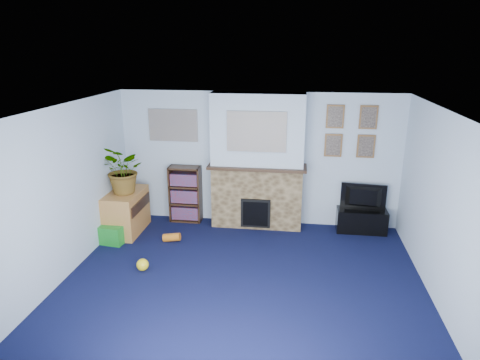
# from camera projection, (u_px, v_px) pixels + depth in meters

# --- Properties ---
(floor) EXTENTS (5.00, 4.50, 0.01)m
(floor) POSITION_uv_depth(u_px,v_px,m) (242.00, 284.00, 5.92)
(floor) COLOR #0D1134
(floor) RESTS_ON ground
(ceiling) EXTENTS (5.00, 4.50, 0.01)m
(ceiling) POSITION_uv_depth(u_px,v_px,m) (242.00, 110.00, 5.19)
(ceiling) COLOR white
(ceiling) RESTS_ON wall_back
(wall_back) EXTENTS (5.00, 0.04, 2.40)m
(wall_back) POSITION_uv_depth(u_px,v_px,m) (258.00, 159.00, 7.68)
(wall_back) COLOR silver
(wall_back) RESTS_ON ground
(wall_front) EXTENTS (5.00, 0.04, 2.40)m
(wall_front) POSITION_uv_depth(u_px,v_px,m) (205.00, 300.00, 3.43)
(wall_front) COLOR silver
(wall_front) RESTS_ON ground
(wall_left) EXTENTS (0.04, 4.50, 2.40)m
(wall_left) POSITION_uv_depth(u_px,v_px,m) (62.00, 194.00, 5.88)
(wall_left) COLOR silver
(wall_left) RESTS_ON ground
(wall_right) EXTENTS (0.04, 4.50, 2.40)m
(wall_right) POSITION_uv_depth(u_px,v_px,m) (444.00, 213.00, 5.23)
(wall_right) COLOR silver
(wall_right) RESTS_ON ground
(chimney_breast) EXTENTS (1.72, 0.50, 2.40)m
(chimney_breast) POSITION_uv_depth(u_px,v_px,m) (257.00, 163.00, 7.49)
(chimney_breast) COLOR brown
(chimney_breast) RESTS_ON ground
(collage_main) EXTENTS (1.00, 0.03, 0.68)m
(collage_main) POSITION_uv_depth(u_px,v_px,m) (257.00, 132.00, 7.11)
(collage_main) COLOR gray
(collage_main) RESTS_ON chimney_breast
(collage_left) EXTENTS (0.90, 0.03, 0.58)m
(collage_left) POSITION_uv_depth(u_px,v_px,m) (173.00, 125.00, 7.69)
(collage_left) COLOR gray
(collage_left) RESTS_ON wall_back
(portrait_tl) EXTENTS (0.30, 0.03, 0.40)m
(portrait_tl) POSITION_uv_depth(u_px,v_px,m) (335.00, 117.00, 7.25)
(portrait_tl) COLOR brown
(portrait_tl) RESTS_ON wall_back
(portrait_tr) EXTENTS (0.30, 0.03, 0.40)m
(portrait_tr) POSITION_uv_depth(u_px,v_px,m) (368.00, 117.00, 7.18)
(portrait_tr) COLOR brown
(portrait_tr) RESTS_ON wall_back
(portrait_bl) EXTENTS (0.30, 0.03, 0.40)m
(portrait_bl) POSITION_uv_depth(u_px,v_px,m) (333.00, 145.00, 7.40)
(portrait_bl) COLOR brown
(portrait_bl) RESTS_ON wall_back
(portrait_br) EXTENTS (0.30, 0.03, 0.40)m
(portrait_br) POSITION_uv_depth(u_px,v_px,m) (366.00, 146.00, 7.33)
(portrait_br) COLOR brown
(portrait_br) RESTS_ON wall_back
(tv_stand) EXTENTS (0.86, 0.36, 0.41)m
(tv_stand) POSITION_uv_depth(u_px,v_px,m) (361.00, 219.00, 7.52)
(tv_stand) COLOR black
(tv_stand) RESTS_ON ground
(television) EXTENTS (0.78, 0.19, 0.45)m
(television) POSITION_uv_depth(u_px,v_px,m) (363.00, 197.00, 7.42)
(television) COLOR black
(television) RESTS_ON tv_stand
(bookshelf) EXTENTS (0.58, 0.28, 1.05)m
(bookshelf) POSITION_uv_depth(u_px,v_px,m) (186.00, 195.00, 7.93)
(bookshelf) COLOR #311E12
(bookshelf) RESTS_ON ground
(sideboard) EXTENTS (0.53, 0.95, 0.74)m
(sideboard) POSITION_uv_depth(u_px,v_px,m) (127.00, 213.00, 7.49)
(sideboard) COLOR #B97B3B
(sideboard) RESTS_ON ground
(potted_plant) EXTENTS (0.99, 0.96, 0.83)m
(potted_plant) POSITION_uv_depth(u_px,v_px,m) (124.00, 170.00, 7.20)
(potted_plant) COLOR #26661E
(potted_plant) RESTS_ON sideboard
(mantel_clock) EXTENTS (0.10, 0.06, 0.15)m
(mantel_clock) POSITION_uv_depth(u_px,v_px,m) (255.00, 162.00, 7.44)
(mantel_clock) COLOR gold
(mantel_clock) RESTS_ON chimney_breast
(mantel_candle) EXTENTS (0.05, 0.05, 0.17)m
(mantel_candle) POSITION_uv_depth(u_px,v_px,m) (275.00, 162.00, 7.39)
(mantel_candle) COLOR #B2BFC6
(mantel_candle) RESTS_ON chimney_breast
(mantel_teddy) EXTENTS (0.12, 0.12, 0.12)m
(mantel_teddy) POSITION_uv_depth(u_px,v_px,m) (225.00, 161.00, 7.51)
(mantel_teddy) COLOR gray
(mantel_teddy) RESTS_ON chimney_breast
(mantel_can) EXTENTS (0.06, 0.06, 0.11)m
(mantel_can) POSITION_uv_depth(u_px,v_px,m) (302.00, 164.00, 7.34)
(mantel_can) COLOR red
(mantel_can) RESTS_ON chimney_breast
(green_crate) EXTENTS (0.43, 0.36, 0.31)m
(green_crate) POSITION_uv_depth(u_px,v_px,m) (113.00, 235.00, 7.12)
(green_crate) COLOR #198C26
(green_crate) RESTS_ON ground
(toy_ball) EXTENTS (0.18, 0.18, 0.18)m
(toy_ball) POSITION_uv_depth(u_px,v_px,m) (143.00, 265.00, 6.25)
(toy_ball) COLOR yellow
(toy_ball) RESTS_ON ground
(toy_block) EXTENTS (0.21, 0.21, 0.23)m
(toy_block) POSITION_uv_depth(u_px,v_px,m) (113.00, 236.00, 7.13)
(toy_block) COLOR red
(toy_block) RESTS_ON ground
(toy_tube) EXTENTS (0.30, 0.13, 0.17)m
(toy_tube) POSITION_uv_depth(u_px,v_px,m) (172.00, 237.00, 7.19)
(toy_tube) COLOR orange
(toy_tube) RESTS_ON ground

